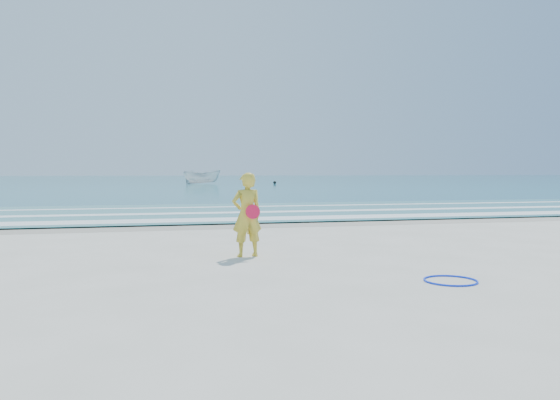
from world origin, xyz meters
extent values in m
plane|color=silver|center=(0.00, 0.00, 0.00)|extent=(400.00, 400.00, 0.00)
cube|color=#B2A893|center=(0.00, 9.00, 0.00)|extent=(400.00, 2.40, 0.00)
cube|color=#19727F|center=(0.00, 105.00, 0.02)|extent=(400.00, 190.00, 0.04)
cube|color=#59B7AD|center=(0.00, 14.00, 0.04)|extent=(400.00, 10.00, 0.01)
cube|color=white|center=(0.00, 10.30, 0.05)|extent=(400.00, 1.40, 0.01)
cube|color=white|center=(0.00, 13.20, 0.05)|extent=(400.00, 0.90, 0.01)
cube|color=white|center=(0.00, 16.50, 0.05)|extent=(400.00, 0.60, 0.01)
torus|color=#0E34FF|center=(1.63, -0.17, 0.01)|extent=(0.99, 0.99, 0.03)
imported|color=white|center=(4.02, 61.67, 0.94)|extent=(4.72, 1.96, 1.79)
sphere|color=black|center=(12.74, 58.82, 0.24)|extent=(0.39, 0.39, 0.39)
imported|color=gold|center=(-0.84, 2.84, 0.79)|extent=(0.62, 0.45, 1.59)
cylinder|color=#FF163F|center=(-0.76, 2.66, 0.86)|extent=(0.27, 0.08, 0.27)
camera|label=1|loc=(-2.66, -7.25, 1.61)|focal=35.00mm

